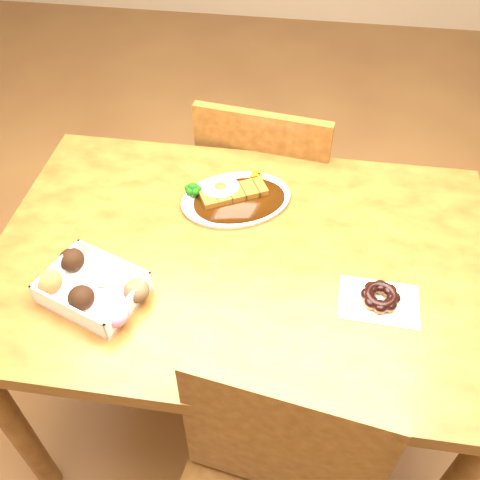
# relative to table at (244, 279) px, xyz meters

# --- Properties ---
(ground) EXTENTS (6.00, 6.00, 0.00)m
(ground) POSITION_rel_table_xyz_m (0.00, 0.00, -0.65)
(ground) COLOR brown
(ground) RESTS_ON ground
(table) EXTENTS (1.20, 0.80, 0.75)m
(table) POSITION_rel_table_xyz_m (0.00, 0.00, 0.00)
(table) COLOR #532B10
(table) RESTS_ON ground
(chair_far) EXTENTS (0.47, 0.47, 0.87)m
(chair_far) POSITION_rel_table_xyz_m (0.01, 0.54, -0.17)
(chair_far) COLOR #532B10
(chair_far) RESTS_ON ground
(katsu_curry_plate) EXTENTS (0.34, 0.30, 0.06)m
(katsu_curry_plate) POSITION_rel_table_xyz_m (-0.05, 0.18, 0.11)
(katsu_curry_plate) COLOR white
(katsu_curry_plate) RESTS_ON table
(donut_box) EXTENTS (0.25, 0.22, 0.06)m
(donut_box) POSITION_rel_table_xyz_m (-0.31, -0.17, 0.13)
(donut_box) COLOR white
(donut_box) RESTS_ON table
(pon_de_ring) EXTENTS (0.18, 0.13, 0.03)m
(pon_de_ring) POSITION_rel_table_xyz_m (0.31, -0.10, 0.12)
(pon_de_ring) COLOR silver
(pon_de_ring) RESTS_ON table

